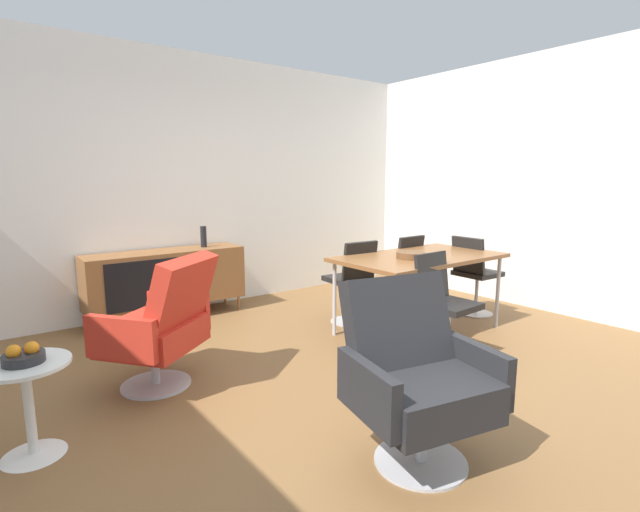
{
  "coord_description": "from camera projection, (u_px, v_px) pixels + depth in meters",
  "views": [
    {
      "loc": [
        -1.9,
        -2.45,
        1.46
      ],
      "look_at": [
        0.13,
        0.21,
        0.9
      ],
      "focal_mm": 26.08,
      "sensor_mm": 36.0,
      "label": 1
    }
  ],
  "objects": [
    {
      "name": "ground_plane",
      "position": [
        323.0,
        386.0,
        3.3
      ],
      "size": [
        8.32,
        8.32,
        0.0
      ],
      "primitive_type": "plane",
      "color": "brown"
    },
    {
      "name": "wall_back",
      "position": [
        179.0,
        184.0,
        5.11
      ],
      "size": [
        6.8,
        0.12,
        2.8
      ],
      "primitive_type": "cube",
      "color": "white",
      "rests_on": "ground_plane"
    },
    {
      "name": "wall_right",
      "position": [
        559.0,
        184.0,
        4.98
      ],
      "size": [
        0.12,
        5.6,
        2.8
      ],
      "primitive_type": "cube",
      "color": "white",
      "rests_on": "ground_plane"
    },
    {
      "name": "sideboard",
      "position": [
        166.0,
        277.0,
        4.85
      ],
      "size": [
        1.6,
        0.45,
        0.72
      ],
      "color": "brown",
      "rests_on": "ground_plane"
    },
    {
      "name": "vase_cobalt",
      "position": [
        203.0,
        237.0,
        5.04
      ],
      "size": [
        0.07,
        0.07,
        0.23
      ],
      "color": "black",
      "rests_on": "sideboard"
    },
    {
      "name": "dining_table",
      "position": [
        420.0,
        260.0,
        4.39
      ],
      "size": [
        1.6,
        0.9,
        0.74
      ],
      "color": "brown",
      "rests_on": "ground_plane"
    },
    {
      "name": "wooden_bowl_on_table",
      "position": [
        411.0,
        255.0,
        4.22
      ],
      "size": [
        0.26,
        0.26,
        0.06
      ],
      "primitive_type": "cylinder",
      "color": "brown",
      "rests_on": "dining_table"
    },
    {
      "name": "dining_chair_far_end",
      "position": [
        474.0,
        272.0,
        4.96
      ],
      "size": [
        0.44,
        0.41,
        0.86
      ],
      "color": "black",
      "rests_on": "ground_plane"
    },
    {
      "name": "dining_chair_front_left",
      "position": [
        443.0,
        301.0,
        3.78
      ],
      "size": [
        0.42,
        0.44,
        0.86
      ],
      "color": "black",
      "rests_on": "ground_plane"
    },
    {
      "name": "dining_chair_back_left",
      "position": [
        352.0,
        278.0,
        4.66
      ],
      "size": [
        0.43,
        0.45,
        0.86
      ],
      "color": "black",
      "rests_on": "ground_plane"
    },
    {
      "name": "dining_chair_back_right",
      "position": [
        401.0,
        270.0,
        5.08
      ],
      "size": [
        0.42,
        0.44,
        0.86
      ],
      "color": "black",
      "rests_on": "ground_plane"
    },
    {
      "name": "lounge_chair_red",
      "position": [
        161.0,
        323.0,
        3.22
      ],
      "size": [
        0.9,
        0.9,
        0.95
      ],
      "color": "red",
      "rests_on": "ground_plane"
    },
    {
      "name": "armchair_black_shell",
      "position": [
        415.0,
        373.0,
        2.4
      ],
      "size": [
        0.81,
        0.77,
        0.95
      ],
      "color": "#262628",
      "rests_on": "ground_plane"
    },
    {
      "name": "side_table_round",
      "position": [
        28.0,
        399.0,
        2.43
      ],
      "size": [
        0.44,
        0.44,
        0.52
      ],
      "color": "white",
      "rests_on": "ground_plane"
    },
    {
      "name": "fruit_bowl",
      "position": [
        23.0,
        356.0,
        2.39
      ],
      "size": [
        0.2,
        0.2,
        0.11
      ],
      "color": "#262628",
      "rests_on": "side_table_round"
    }
  ]
}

